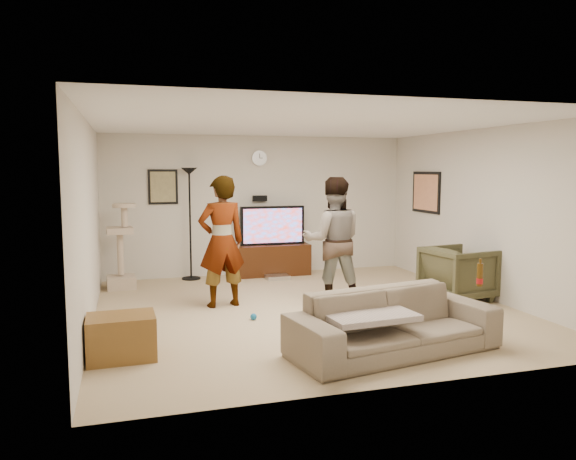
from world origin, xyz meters
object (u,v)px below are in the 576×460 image
object	(u,v)px
tv_stand	(273,260)
person_left	(222,242)
tv	(272,225)
sofa	(394,322)
cat_tree	(120,246)
side_table	(121,337)
armchair	(458,273)
floor_lamp	(190,224)
beer_bottle	(480,275)
person_right	(333,241)

from	to	relation	value
tv_stand	person_left	xyz separation A→B (m)	(-1.25, -1.98, 0.63)
tv	person_left	world-z (taller)	person_left
sofa	cat_tree	bearing A→B (deg)	114.21
side_table	person_left	bearing A→B (deg)	53.81
cat_tree	armchair	xyz separation A→B (m)	(4.72, -2.21, -0.30)
tv	floor_lamp	size ratio (longest dim) A/B	0.61
sofa	person_left	bearing A→B (deg)	109.38
floor_lamp	sofa	size ratio (longest dim) A/B	0.87
cat_tree	armchair	bearing A→B (deg)	-25.08
sofa	beer_bottle	bearing A→B (deg)	-9.97
floor_lamp	armchair	xyz separation A→B (m)	(3.56, -2.65, -0.57)
tv	beer_bottle	size ratio (longest dim) A/B	4.67
floor_lamp	side_table	bearing A→B (deg)	-106.35
person_left	cat_tree	bearing A→B (deg)	-58.95
person_right	side_table	world-z (taller)	person_right
tv	side_table	world-z (taller)	tv
person_left	beer_bottle	size ratio (longest dim) A/B	7.27
cat_tree	person_left	xyz separation A→B (m)	(1.36, -1.59, 0.22)
person_left	beer_bottle	xyz separation A→B (m)	(2.39, -2.45, -0.14)
tv_stand	sofa	bearing A→B (deg)	-88.38
person_right	beer_bottle	xyz separation A→B (m)	(0.85, -2.19, -0.13)
armchair	side_table	xyz separation A→B (m)	(-4.69, -1.20, -0.17)
cat_tree	beer_bottle	world-z (taller)	cat_tree
floor_lamp	person_right	size ratio (longest dim) A/B	1.07
tv_stand	side_table	bearing A→B (deg)	-124.17
tv	person_right	distance (m)	2.26
side_table	person_right	bearing A→B (deg)	28.59
person_right	cat_tree	bearing A→B (deg)	-18.29
cat_tree	person_left	distance (m)	2.10
tv_stand	side_table	xyz separation A→B (m)	(-2.58, -3.81, -0.06)
tv_stand	cat_tree	xyz separation A→B (m)	(-2.61, -0.40, 0.41)
person_right	sofa	bearing A→B (deg)	99.70
floor_lamp	cat_tree	bearing A→B (deg)	-159.11
tv_stand	cat_tree	world-z (taller)	cat_tree
floor_lamp	tv_stand	bearing A→B (deg)	-1.77
cat_tree	person_left	bearing A→B (deg)	-49.33
tv_stand	side_table	distance (m)	4.60
floor_lamp	beer_bottle	size ratio (longest dim) A/B	7.70
sofa	side_table	world-z (taller)	sofa
person_right	armchair	size ratio (longest dim) A/B	2.07
sofa	beer_bottle	world-z (taller)	beer_bottle
tv	armchair	size ratio (longest dim) A/B	1.35
tv	cat_tree	distance (m)	2.65
person_left	armchair	size ratio (longest dim) A/B	2.10
tv	tv_stand	bearing A→B (deg)	0.00
floor_lamp	person_right	bearing A→B (deg)	-52.57
floor_lamp	cat_tree	size ratio (longest dim) A/B	1.40
floor_lamp	person_left	xyz separation A→B (m)	(0.20, -2.03, -0.05)
cat_tree	sofa	size ratio (longest dim) A/B	0.62
cat_tree	person_left	size ratio (longest dim) A/B	0.76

